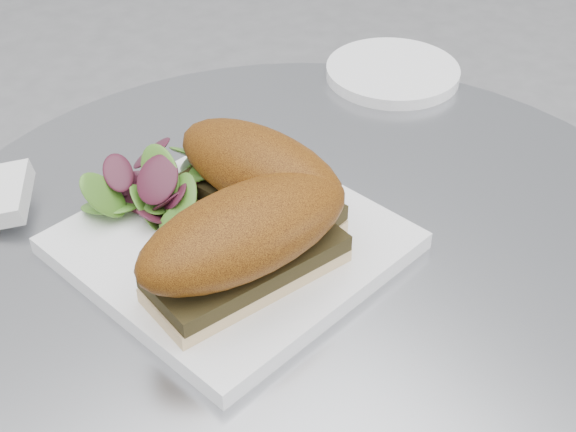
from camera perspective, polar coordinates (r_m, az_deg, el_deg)
name	(u,v)px	position (r m, az deg, el deg)	size (l,w,h in m)	color
plate	(232,243)	(0.68, -4.01, -1.94)	(0.24, 0.24, 0.02)	white
sandwich_left	(246,239)	(0.61, -3.00, -1.66)	(0.18, 0.08, 0.08)	#DFB98B
sandwich_right	(260,176)	(0.67, -2.01, 2.89)	(0.11, 0.18, 0.08)	#DFB98B
salad	(157,184)	(0.70, -9.31, 2.27)	(0.11, 0.11, 0.05)	#518E2E
saucer	(393,72)	(0.94, 7.45, 10.11)	(0.15, 0.15, 0.01)	white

